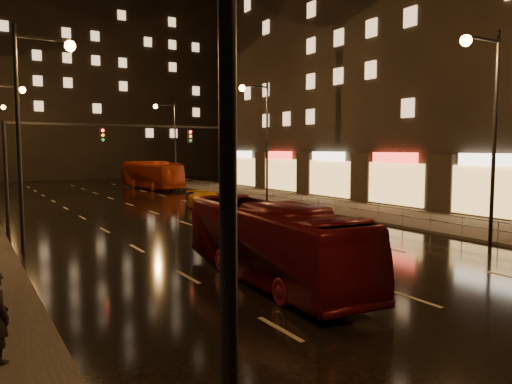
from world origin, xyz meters
TOP-DOWN VIEW (x-y plane):
  - ground at (0.00, 20.00)m, footprint 140.00×140.00m
  - sidewalk_right at (13.50, 15.00)m, footprint 7.00×70.00m
  - building_right at (26.00, 20.00)m, footprint 18.00×50.00m
  - building_distant at (4.00, 72.00)m, footprint 44.00×16.00m
  - traffic_signal at (-5.06, 20.00)m, footprint 15.31×0.32m
  - streetlight_right at (8.92, 2.00)m, footprint 2.64×0.50m
  - railing_right at (10.20, 18.00)m, footprint 0.05×56.00m
  - bus_red at (-2.69, 2.08)m, footprint 3.01×10.07m
  - bus_curb at (6.94, 42.74)m, footprint 3.84×11.51m
  - taxi_near at (2.67, 7.11)m, footprint 1.62×3.67m
  - taxi_far at (4.00, 21.53)m, footprint 2.08×4.74m

SIDE VIEW (x-z plane):
  - ground at x=0.00m, z-range 0.00..0.00m
  - sidewalk_right at x=13.50m, z-range 0.00..0.15m
  - taxi_near at x=2.67m, z-range 0.00..1.23m
  - taxi_far at x=4.00m, z-range 0.00..1.36m
  - railing_right at x=10.20m, z-range 0.40..1.40m
  - bus_red at x=-2.69m, z-range 0.00..2.77m
  - bus_curb at x=6.94m, z-range 0.00..3.15m
  - traffic_signal at x=-5.06m, z-range 1.64..7.84m
  - streetlight_right at x=8.92m, z-range 1.43..11.43m
  - building_right at x=26.00m, z-range 0.00..30.00m
  - building_distant at x=4.00m, z-range 0.00..36.00m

